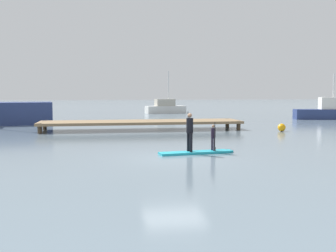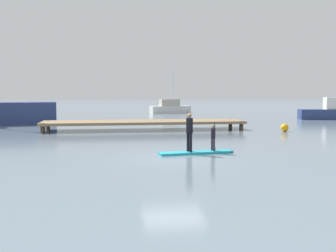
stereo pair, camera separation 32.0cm
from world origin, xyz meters
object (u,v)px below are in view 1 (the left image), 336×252
paddler_child_solo (213,136)px  paddleboard_near (196,152)px  fishing_boat_green_midground (325,112)px  mooring_buoy_mid (282,127)px  motor_boat_small_navy (165,108)px  paddler_adult (190,130)px

paddler_child_solo → paddleboard_near: bearing=-173.1°
fishing_boat_green_midground → mooring_buoy_mid: size_ratio=10.88×
paddleboard_near → motor_boat_small_navy: (4.15, 33.55, 0.65)m
paddleboard_near → fishing_boat_green_midground: fishing_boat_green_midground is taller
fishing_boat_green_midground → motor_boat_small_navy: motor_boat_small_navy is taller
fishing_boat_green_midground → paddler_child_solo: bearing=-130.6°
paddler_adult → paddler_child_solo: paddler_adult is taller
paddler_child_solo → mooring_buoy_mid: paddler_child_solo is taller
paddleboard_near → paddler_adult: 1.05m
motor_boat_small_navy → mooring_buoy_mid: size_ratio=9.85×
paddleboard_near → paddler_child_solo: paddler_child_solo is taller
paddler_adult → paddler_child_solo: 1.14m
paddler_adult → fishing_boat_green_midground: size_ratio=0.30×
paddleboard_near → mooring_buoy_mid: size_ratio=6.29×
motor_boat_small_navy → mooring_buoy_mid: 25.07m
paddleboard_near → motor_boat_small_navy: size_ratio=0.64×
motor_boat_small_navy → paddler_child_solo: bearing=-95.8°
mooring_buoy_mid → paddleboard_near: bearing=-132.4°
paddleboard_near → paddler_child_solo: 1.04m
fishing_boat_green_midground → paddleboard_near: bearing=-131.7°
paddler_adult → motor_boat_small_navy: (4.46, 33.59, -0.35)m
paddleboard_near → fishing_boat_green_midground: 26.51m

